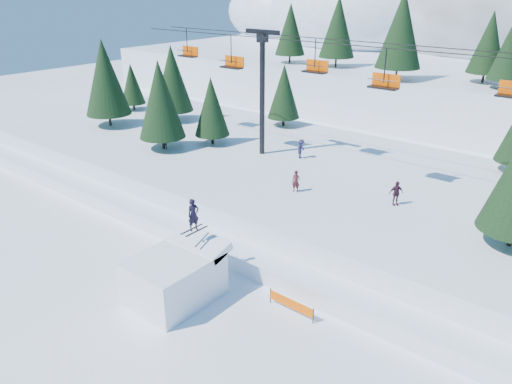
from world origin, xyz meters
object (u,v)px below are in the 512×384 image
Objects in this scene: banner_near at (291,304)px; banner_far at (459,354)px; chairlift at (376,89)px; jump_kicker at (176,275)px.

banner_near and banner_far have the same top height.
banner_far is (8.20, 1.71, 0.00)m from banner_near.
banner_near is (3.05, -14.12, -8.78)m from chairlift.
chairlift reaches higher than jump_kicker.
banner_far is at bearing 18.05° from jump_kicker.
banner_near is 8.38m from banner_far.
chairlift is (2.72, 16.96, 7.93)m from jump_kicker.
jump_kicker is 0.12× the size of chairlift.
jump_kicker is 18.92m from chairlift.
jump_kicker is at bearing -161.95° from banner_far.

